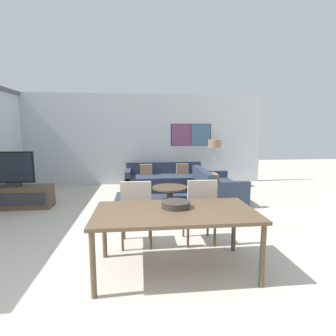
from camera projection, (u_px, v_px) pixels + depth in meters
ground_plane at (138, 315)px, 2.44m from camera, size 24.00×24.00×0.00m
wall_back at (139, 140)px, 8.18m from camera, size 7.91×0.09×2.80m
area_rug at (170, 201)px, 6.32m from camera, size 2.69×2.16×0.01m
tv_console at (13, 197)px, 5.72m from camera, size 1.66×0.45×0.49m
television at (10, 169)px, 5.63m from camera, size 0.98×0.20×0.76m
sofa_main at (165, 180)px, 7.56m from camera, size 2.22×0.95×0.76m
sofa_side at (215, 189)px, 6.41m from camera, size 0.95×1.65×0.76m
coffee_table at (170, 190)px, 6.28m from camera, size 0.84×0.84×0.36m
dining_table at (175, 216)px, 3.11m from camera, size 1.91×0.99×0.76m
dining_chair_left at (136, 211)px, 3.78m from camera, size 0.46×0.46×1.00m
dining_chair_centre at (200, 209)px, 3.88m from camera, size 0.46×0.46×1.00m
fruit_bowl at (176, 204)px, 3.22m from camera, size 0.35×0.35×0.08m
floor_lamp at (215, 147)px, 7.69m from camera, size 0.38×0.38×1.42m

